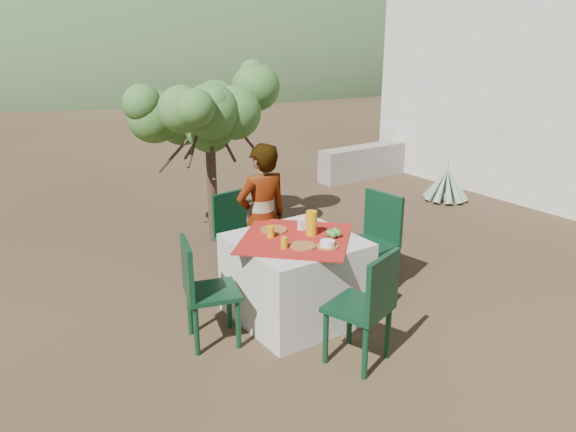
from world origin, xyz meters
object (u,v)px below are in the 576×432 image
(chair_far, at_px, (237,232))
(chair_right, at_px, (374,238))
(table, at_px, (295,277))
(chair_near, at_px, (368,304))
(juice_pitcher, at_px, (311,223))
(chair_left, at_px, (202,287))
(guesthouse, at_px, (539,90))
(person, at_px, (262,219))
(agave, at_px, (446,185))
(shrub_tree, at_px, (211,120))

(chair_far, xyz_separation_m, chair_right, (0.98, -1.02, 0.04))
(chair_right, bearing_deg, table, -96.06)
(chair_near, xyz_separation_m, juice_pitcher, (0.15, 0.93, 0.35))
(chair_left, bearing_deg, guesthouse, -60.07)
(chair_right, distance_m, person, 1.12)
(person, bearing_deg, chair_left, 33.22)
(chair_far, relative_size, chair_left, 0.99)
(chair_left, height_order, guesthouse, guesthouse)
(chair_right, relative_size, guesthouse, 0.23)
(agave, bearing_deg, chair_left, -161.84)
(chair_far, bearing_deg, agave, 0.30)
(table, relative_size, guesthouse, 0.31)
(chair_near, distance_m, chair_right, 1.37)
(shrub_tree, bearing_deg, table, -98.56)
(chair_left, distance_m, agave, 5.10)
(chair_right, height_order, agave, chair_right)
(chair_far, distance_m, juice_pitcher, 1.14)
(guesthouse, bearing_deg, person, -169.58)
(chair_far, distance_m, chair_near, 1.99)
(chair_near, xyz_separation_m, chair_left, (-0.89, 1.00, -0.02))
(chair_far, relative_size, chair_near, 0.96)
(table, height_order, agave, table)
(shrub_tree, xyz_separation_m, agave, (3.63, -0.54, -1.23))
(chair_left, xyz_separation_m, agave, (4.84, 1.59, -0.26))
(chair_near, xyz_separation_m, agave, (3.95, 2.59, -0.28))
(chair_near, bearing_deg, chair_left, -66.14)
(chair_far, distance_m, chair_left, 1.33)
(table, xyz_separation_m, chair_right, (0.97, 0.02, 0.17))
(table, relative_size, agave, 1.80)
(chair_near, height_order, chair_right, chair_right)
(table, relative_size, shrub_tree, 0.70)
(table, bearing_deg, person, 85.01)
(agave, bearing_deg, person, -165.57)
(chair_left, distance_m, juice_pitcher, 1.11)
(table, distance_m, agave, 4.28)
(agave, bearing_deg, juice_pitcher, -156.39)
(shrub_tree, bearing_deg, chair_left, -119.78)
(chair_far, relative_size, chair_right, 0.92)
(chair_right, relative_size, juice_pitcher, 4.46)
(person, relative_size, juice_pitcher, 6.77)
(chair_left, xyz_separation_m, guesthouse, (7.16, 1.73, 0.99))
(chair_far, relative_size, agave, 1.26)
(chair_right, bearing_deg, guesthouse, 100.95)
(table, xyz_separation_m, chair_left, (-0.89, 0.05, 0.13))
(shrub_tree, distance_m, juice_pitcher, 2.28)
(person, bearing_deg, shrub_tree, -98.62)
(table, bearing_deg, chair_left, 176.67)
(chair_far, relative_size, shrub_tree, 0.49)
(table, height_order, person, person)
(chair_left, bearing_deg, chair_right, -74.55)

